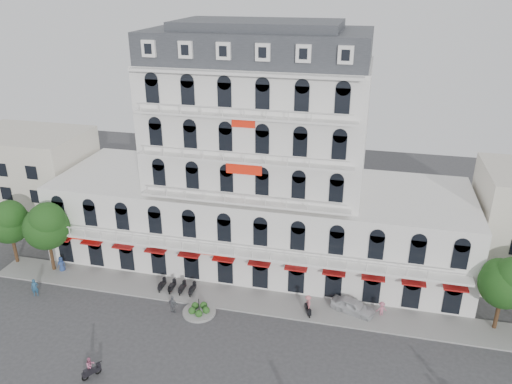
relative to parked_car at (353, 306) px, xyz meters
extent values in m
plane|color=#38383A|center=(-11.25, -9.50, -0.72)|extent=(120.00, 120.00, 0.00)
cube|color=gray|center=(-11.25, -0.50, -0.64)|extent=(53.00, 4.00, 0.16)
cube|color=silver|center=(-11.25, 8.50, 3.78)|extent=(45.00, 14.00, 9.00)
cube|color=silver|center=(-11.25, 8.50, 14.78)|extent=(22.00, 12.00, 13.00)
cube|color=#2D3035|center=(-11.25, 8.50, 22.78)|extent=(21.56, 11.76, 3.00)
cube|color=#2D3035|center=(-11.25, 8.50, 24.68)|extent=(15.84, 8.64, 0.80)
cube|color=#9E1513|center=(-11.25, 1.00, 2.78)|extent=(40.50, 1.00, 0.15)
cube|color=red|center=(-11.25, 2.38, 12.28)|extent=(3.50, 0.10, 1.40)
cube|color=beige|center=(-41.25, 10.50, 5.28)|extent=(14.00, 10.00, 12.00)
cylinder|color=gray|center=(-14.25, -3.50, -0.60)|extent=(3.20, 3.20, 0.24)
cylinder|color=black|center=(-14.25, -3.50, 0.18)|extent=(0.08, 0.08, 1.40)
sphere|color=#254C19|center=(-13.55, -3.50, -0.27)|extent=(0.70, 0.70, 0.70)
sphere|color=#254C19|center=(-14.03, -2.84, -0.27)|extent=(0.70, 0.70, 0.70)
sphere|color=#254C19|center=(-14.82, -3.08, -0.27)|extent=(0.70, 0.70, 0.70)
sphere|color=#254C19|center=(-14.83, -3.90, -0.27)|extent=(0.70, 0.70, 0.70)
sphere|color=#254C19|center=(-14.06, -4.17, -0.27)|extent=(0.70, 0.70, 0.70)
cylinder|color=#382314|center=(-37.25, 0.50, 1.04)|extent=(0.36, 0.36, 3.52)
sphere|color=#143E13|center=(-37.25, 0.50, 4.24)|extent=(4.48, 4.48, 4.48)
sphere|color=#143E13|center=(-36.75, 0.20, 5.28)|extent=(3.52, 3.52, 3.52)
sphere|color=#143E13|center=(-37.65, 0.80, 4.88)|extent=(3.20, 3.20, 3.20)
cylinder|color=#382314|center=(-32.25, 0.00, 1.15)|extent=(0.36, 0.36, 3.74)
sphere|color=#143E13|center=(-32.25, 0.00, 4.55)|extent=(4.76, 4.76, 4.76)
sphere|color=#143E13|center=(-31.75, -0.30, 5.66)|extent=(3.74, 3.74, 3.74)
sphere|color=#143E13|center=(-32.65, 0.30, 5.23)|extent=(3.40, 3.40, 3.40)
cylinder|color=#382314|center=(12.75, 0.50, 1.00)|extent=(0.36, 0.36, 3.43)
sphere|color=#143E13|center=(12.75, 0.50, 4.12)|extent=(4.37, 4.37, 4.37)
sphere|color=#143E13|center=(12.35, 0.80, 4.74)|extent=(3.12, 3.12, 3.12)
imported|color=silver|center=(0.00, 0.00, 0.00)|extent=(4.53, 2.96, 1.43)
cube|color=black|center=(-19.88, -13.39, -0.17)|extent=(1.14, 1.43, 0.35)
torus|color=black|center=(-19.57, -12.94, -0.44)|extent=(0.44, 0.56, 0.60)
torus|color=black|center=(-20.19, -13.84, -0.44)|extent=(0.44, 0.56, 0.60)
imported|color=#BE6488|center=(-19.88, -13.39, 0.47)|extent=(0.87, 0.91, 1.48)
cube|color=black|center=(-4.13, -1.31, -0.17)|extent=(0.86, 1.53, 0.35)
torus|color=black|center=(-3.94, -1.82, -0.44)|extent=(0.33, 0.60, 0.60)
torus|color=black|center=(-4.33, -0.79, -0.44)|extent=(0.33, 0.60, 0.60)
imported|color=#CE6D74|center=(-4.13, -1.31, 0.56)|extent=(0.96, 1.22, 1.65)
imported|color=navy|center=(-31.25, 0.00, 0.19)|extent=(1.00, 0.78, 1.81)
imported|color=slate|center=(-16.70, -3.98, 0.19)|extent=(1.12, 0.63, 1.81)
imported|color=#B86179|center=(2.66, 0.00, 0.08)|extent=(1.16, 0.88, 1.59)
imported|color=#265174|center=(-31.25, -4.58, 0.21)|extent=(0.80, 0.71, 1.85)
camera|label=1|loc=(0.11, -40.44, 28.80)|focal=35.00mm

